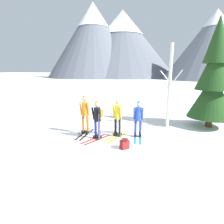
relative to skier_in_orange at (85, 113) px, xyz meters
The scene contains 9 objects.
ground_plane 1.39m from the skier_in_orange, ahead, with size 400.00×400.00×0.00m, color white.
skier_in_orange is the anchor object (origin of this frame).
skier_in_black 0.91m from the skier_in_orange, 29.38° to the right, with size 0.89×1.57×1.69m.
skier_in_yellow 1.54m from the skier_in_orange, ahead, with size 0.77×1.76×1.74m.
skier_in_blue 2.46m from the skier_in_orange, ahead, with size 0.61×1.75×1.64m.
pine_tree_near 6.68m from the skier_in_orange, 26.97° to the left, with size 2.31×2.31×5.57m.
birch_tree_tall 4.47m from the skier_in_orange, 31.78° to the left, with size 1.07×0.50×4.26m.
backpack_on_snow_front 2.60m from the skier_in_orange, 27.98° to the right, with size 0.39×0.40×0.38m.
mountain_ridge_distant 69.32m from the skier_in_orange, 95.27° to the left, with size 90.80×51.26×28.67m.
Camera 1 is at (2.79, -7.74, 2.96)m, focal length 30.33 mm.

